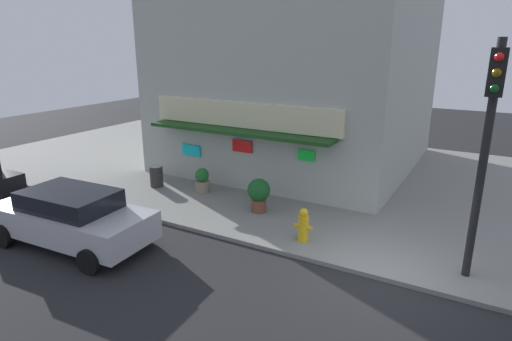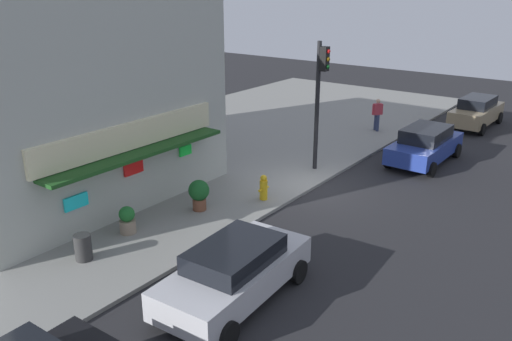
{
  "view_description": "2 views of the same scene",
  "coord_description": "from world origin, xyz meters",
  "px_view_note": "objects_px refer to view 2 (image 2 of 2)",
  "views": [
    {
      "loc": [
        1.92,
        -9.07,
        5.33
      ],
      "look_at": [
        -3.44,
        0.35,
        2.07
      ],
      "focal_mm": 30.12,
      "sensor_mm": 36.0,
      "label": 1
    },
    {
      "loc": [
        -16.52,
        -9.5,
        7.65
      ],
      "look_at": [
        -3.22,
        0.45,
        1.6
      ],
      "focal_mm": 36.71,
      "sensor_mm": 36.0,
      "label": 2
    }
  ],
  "objects_px": {
    "potted_plant_by_window": "(199,193)",
    "parked_car_silver": "(235,271)",
    "trash_can": "(83,247)",
    "parked_car_blue": "(425,144)",
    "traffic_light": "(320,90)",
    "fire_hydrant": "(264,188)",
    "parked_car_tan": "(476,112)",
    "potted_plant_by_doorway": "(127,220)",
    "pedestrian": "(377,113)"
  },
  "relations": [
    {
      "from": "parked_car_tan",
      "to": "trash_can",
      "type": "bearing_deg",
      "value": 168.0
    },
    {
      "from": "fire_hydrant",
      "to": "parked_car_silver",
      "type": "relative_size",
      "value": 0.2
    },
    {
      "from": "trash_can",
      "to": "pedestrian",
      "type": "height_order",
      "value": "pedestrian"
    },
    {
      "from": "trash_can",
      "to": "parked_car_tan",
      "type": "bearing_deg",
      "value": -12.0
    },
    {
      "from": "traffic_light",
      "to": "potted_plant_by_window",
      "type": "height_order",
      "value": "traffic_light"
    },
    {
      "from": "fire_hydrant",
      "to": "parked_car_blue",
      "type": "relative_size",
      "value": 0.21
    },
    {
      "from": "pedestrian",
      "to": "potted_plant_by_doorway",
      "type": "xyz_separation_m",
      "value": [
        -15.9,
        1.17,
        -0.51
      ]
    },
    {
      "from": "potted_plant_by_window",
      "to": "trash_can",
      "type": "bearing_deg",
      "value": 176.43
    },
    {
      "from": "potted_plant_by_window",
      "to": "parked_car_blue",
      "type": "bearing_deg",
      "value": -23.42
    },
    {
      "from": "traffic_light",
      "to": "fire_hydrant",
      "type": "xyz_separation_m",
      "value": [
        -4.02,
        -0.13,
        -2.93
      ]
    },
    {
      "from": "fire_hydrant",
      "to": "potted_plant_by_window",
      "type": "bearing_deg",
      "value": 149.04
    },
    {
      "from": "pedestrian",
      "to": "potted_plant_by_doorway",
      "type": "relative_size",
      "value": 1.9
    },
    {
      "from": "potted_plant_by_doorway",
      "to": "parked_car_silver",
      "type": "height_order",
      "value": "parked_car_silver"
    },
    {
      "from": "parked_car_tan",
      "to": "parked_car_silver",
      "type": "xyz_separation_m",
      "value": [
        -21.02,
        0.12,
        -0.04
      ]
    },
    {
      "from": "traffic_light",
      "to": "potted_plant_by_doorway",
      "type": "bearing_deg",
      "value": 168.88
    },
    {
      "from": "fire_hydrant",
      "to": "trash_can",
      "type": "relative_size",
      "value": 1.22
    },
    {
      "from": "trash_can",
      "to": "pedestrian",
      "type": "distance_m",
      "value": 17.8
    },
    {
      "from": "parked_car_blue",
      "to": "parked_car_silver",
      "type": "bearing_deg",
      "value": 179.96
    },
    {
      "from": "pedestrian",
      "to": "potted_plant_by_doorway",
      "type": "bearing_deg",
      "value": 175.8
    },
    {
      "from": "potted_plant_by_window",
      "to": "parked_car_silver",
      "type": "distance_m",
      "value": 5.47
    },
    {
      "from": "potted_plant_by_window",
      "to": "parked_car_blue",
      "type": "xyz_separation_m",
      "value": [
        9.99,
        -4.33,
        0.09
      ]
    },
    {
      "from": "fire_hydrant",
      "to": "parked_car_tan",
      "type": "distance_m",
      "value": 15.9
    },
    {
      "from": "pedestrian",
      "to": "parked_car_silver",
      "type": "bearing_deg",
      "value": -167.26
    },
    {
      "from": "traffic_light",
      "to": "fire_hydrant",
      "type": "height_order",
      "value": "traffic_light"
    },
    {
      "from": "trash_can",
      "to": "traffic_light",
      "type": "bearing_deg",
      "value": -7.52
    },
    {
      "from": "traffic_light",
      "to": "parked_car_tan",
      "type": "xyz_separation_m",
      "value": [
        11.56,
        -3.32,
        -2.66
      ]
    },
    {
      "from": "traffic_light",
      "to": "potted_plant_by_doorway",
      "type": "xyz_separation_m",
      "value": [
        -8.77,
        1.72,
        -2.95
      ]
    },
    {
      "from": "parked_car_blue",
      "to": "traffic_light",
      "type": "bearing_deg",
      "value": 140.5
    },
    {
      "from": "potted_plant_by_doorway",
      "to": "parked_car_silver",
      "type": "xyz_separation_m",
      "value": [
        -0.69,
        -4.92,
        0.25
      ]
    },
    {
      "from": "trash_can",
      "to": "parked_car_blue",
      "type": "xyz_separation_m",
      "value": [
        14.54,
        -4.61,
        0.32
      ]
    },
    {
      "from": "fire_hydrant",
      "to": "potted_plant_by_doorway",
      "type": "distance_m",
      "value": 5.1
    },
    {
      "from": "parked_car_silver",
      "to": "potted_plant_by_doorway",
      "type": "bearing_deg",
      "value": 82.01
    },
    {
      "from": "potted_plant_by_doorway",
      "to": "parked_car_silver",
      "type": "distance_m",
      "value": 4.97
    },
    {
      "from": "trash_can",
      "to": "parked_car_blue",
      "type": "height_order",
      "value": "parked_car_blue"
    },
    {
      "from": "fire_hydrant",
      "to": "pedestrian",
      "type": "distance_m",
      "value": 11.18
    },
    {
      "from": "pedestrian",
      "to": "parked_car_blue",
      "type": "xyz_separation_m",
      "value": [
        -3.24,
        -3.76,
        -0.24
      ]
    },
    {
      "from": "traffic_light",
      "to": "parked_car_silver",
      "type": "height_order",
      "value": "traffic_light"
    },
    {
      "from": "trash_can",
      "to": "parked_car_silver",
      "type": "height_order",
      "value": "parked_car_silver"
    },
    {
      "from": "parked_car_tan",
      "to": "fire_hydrant",
      "type": "bearing_deg",
      "value": 168.43
    },
    {
      "from": "pedestrian",
      "to": "traffic_light",
      "type": "bearing_deg",
      "value": -175.54
    },
    {
      "from": "fire_hydrant",
      "to": "parked_car_blue",
      "type": "xyz_separation_m",
      "value": [
        7.91,
        -3.08,
        0.25
      ]
    },
    {
      "from": "pedestrian",
      "to": "parked_car_silver",
      "type": "xyz_separation_m",
      "value": [
        -16.59,
        -3.75,
        -0.26
      ]
    },
    {
      "from": "trash_can",
      "to": "potted_plant_by_window",
      "type": "height_order",
      "value": "potted_plant_by_window"
    },
    {
      "from": "potted_plant_by_window",
      "to": "parked_car_tan",
      "type": "bearing_deg",
      "value": -14.11
    },
    {
      "from": "parked_car_tan",
      "to": "parked_car_blue",
      "type": "relative_size",
      "value": 0.99
    },
    {
      "from": "trash_can",
      "to": "potted_plant_by_window",
      "type": "relative_size",
      "value": 0.71
    },
    {
      "from": "parked_car_silver",
      "to": "pedestrian",
      "type": "bearing_deg",
      "value": 12.74
    },
    {
      "from": "traffic_light",
      "to": "potted_plant_by_window",
      "type": "relative_size",
      "value": 4.87
    },
    {
      "from": "potted_plant_by_doorway",
      "to": "parked_car_blue",
      "type": "distance_m",
      "value": 13.59
    },
    {
      "from": "pedestrian",
      "to": "parked_car_blue",
      "type": "relative_size",
      "value": 0.37
    }
  ]
}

